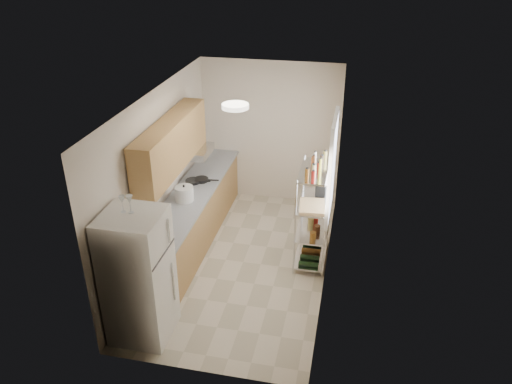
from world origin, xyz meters
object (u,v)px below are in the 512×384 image
(rice_cooker, at_px, (184,194))
(espresso_machine, at_px, (321,188))
(frying_pan_large, at_px, (193,181))
(cutting_board, at_px, (312,206))
(refrigerator, at_px, (138,277))

(rice_cooker, relative_size, espresso_machine, 1.09)
(frying_pan_large, xyz_separation_m, cutting_board, (2.00, -0.63, 0.11))
(rice_cooker, distance_m, cutting_board, 1.93)
(refrigerator, relative_size, frying_pan_large, 6.86)
(rice_cooker, xyz_separation_m, cutting_board, (1.93, -0.01, 0.01))
(refrigerator, bearing_deg, espresso_machine, 48.68)
(refrigerator, height_order, espresso_machine, refrigerator)
(frying_pan_large, bearing_deg, rice_cooker, -93.29)
(refrigerator, distance_m, frying_pan_large, 2.47)
(refrigerator, relative_size, cutting_board, 3.65)
(rice_cooker, height_order, frying_pan_large, rice_cooker)
(refrigerator, bearing_deg, rice_cooker, 91.87)
(refrigerator, relative_size, espresso_machine, 6.62)
(refrigerator, height_order, rice_cooker, refrigerator)
(cutting_board, relative_size, espresso_machine, 1.81)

